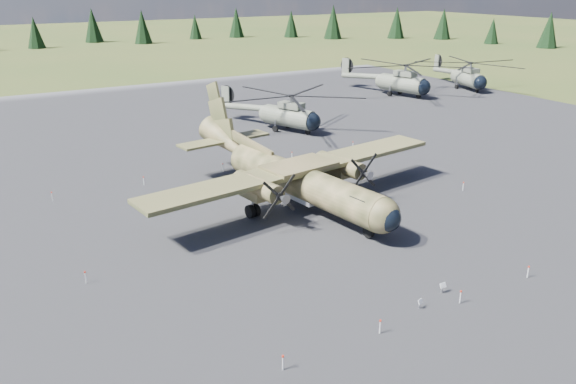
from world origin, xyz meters
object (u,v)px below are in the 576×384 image
transport_plane (291,173)px  helicopter_near (288,105)px  helicopter_mid (402,73)px  helicopter_far (469,70)px

transport_plane → helicopter_near: size_ratio=1.19×
helicopter_near → helicopter_mid: 29.81m
transport_plane → helicopter_near: 24.53m
helicopter_far → transport_plane: bearing=-135.2°
helicopter_near → helicopter_far: 42.74m
helicopter_mid → helicopter_far: (13.88, -1.34, -0.28)m
transport_plane → helicopter_mid: bearing=30.7°
transport_plane → helicopter_mid: transport_plane is taller
transport_plane → helicopter_far: transport_plane is taller
transport_plane → helicopter_near: bearing=52.4°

